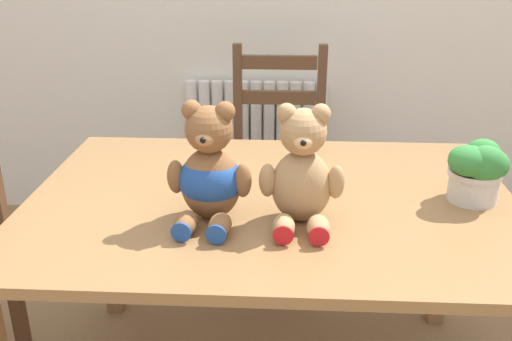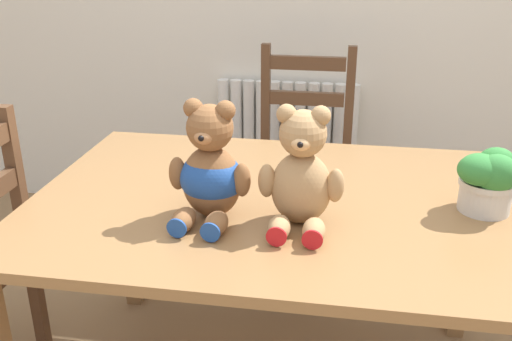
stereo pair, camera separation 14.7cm
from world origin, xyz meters
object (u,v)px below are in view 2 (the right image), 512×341
at_px(teddy_bear_left, 210,172).
at_px(potted_plant, 489,177).
at_px(wooden_chair_behind, 303,166).
at_px(teddy_bear_right, 301,175).

bearing_deg(teddy_bear_left, potted_plant, -163.52).
bearing_deg(potted_plant, teddy_bear_left, -168.57).
height_order(wooden_chair_behind, potted_plant, wooden_chair_behind).
xyz_separation_m(teddy_bear_left, teddy_bear_right, (0.24, -0.00, 0.01)).
bearing_deg(wooden_chair_behind, potted_plant, 122.24).
distance_m(wooden_chair_behind, teddy_bear_left, 1.13).
height_order(wooden_chair_behind, teddy_bear_left, teddy_bear_left).
height_order(teddy_bear_left, teddy_bear_right, teddy_bear_left).
bearing_deg(wooden_chair_behind, teddy_bear_right, 94.14).
relative_size(wooden_chair_behind, teddy_bear_right, 3.14).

